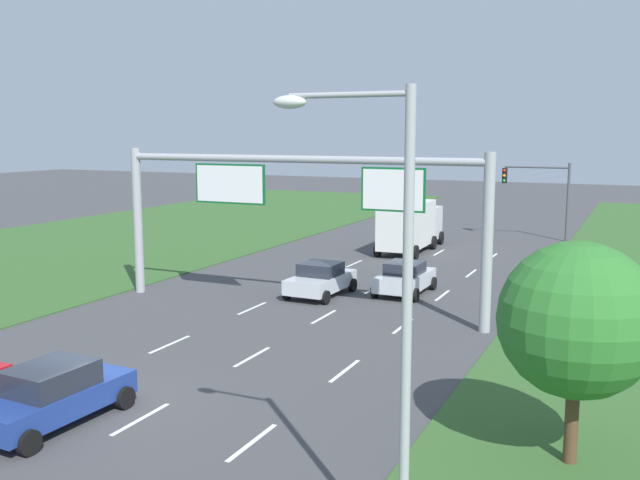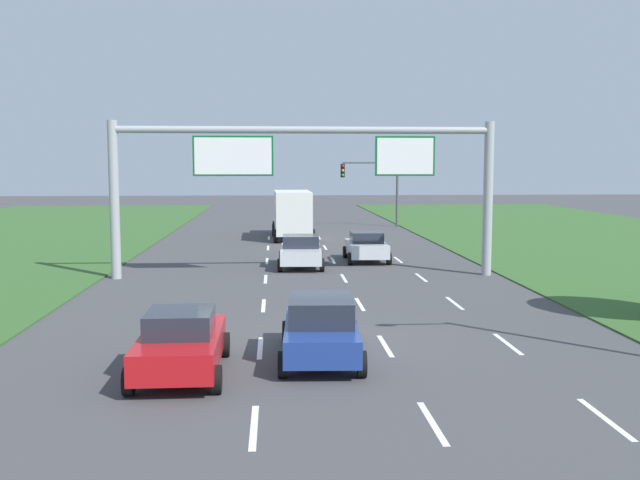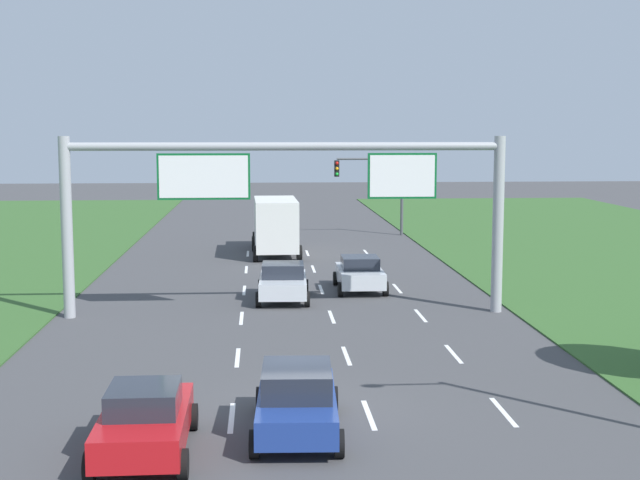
% 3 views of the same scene
% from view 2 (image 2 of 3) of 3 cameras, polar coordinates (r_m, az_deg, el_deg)
% --- Properties ---
extents(ground_plane, '(200.00, 200.00, 0.00)m').
position_cam_2_polar(ground_plane, '(20.08, 0.25, -8.55)').
color(ground_plane, '#424244').
extents(lane_dashes_inner_left, '(0.14, 50.40, 0.01)m').
position_cam_2_polar(lane_dashes_inner_left, '(25.89, -4.54, -5.24)').
color(lane_dashes_inner_left, white).
rests_on(lane_dashes_inner_left, ground_plane).
extents(lane_dashes_inner_right, '(0.14, 50.40, 0.01)m').
position_cam_2_polar(lane_dashes_inner_right, '(26.07, 3.21, -5.15)').
color(lane_dashes_inner_right, white).
rests_on(lane_dashes_inner_right, ground_plane).
extents(lane_dashes_slip, '(0.14, 50.40, 0.01)m').
position_cam_2_polar(lane_dashes_slip, '(26.71, 10.71, -4.98)').
color(lane_dashes_slip, white).
rests_on(lane_dashes_slip, ground_plane).
extents(car_near_red, '(2.28, 4.49, 1.64)m').
position_cam_2_polar(car_near_red, '(18.69, 0.06, -7.04)').
color(car_near_red, navy).
rests_on(car_near_red, ground_plane).
extents(car_lead_silver, '(2.34, 4.16, 1.60)m').
position_cam_2_polar(car_lead_silver, '(35.23, -1.55, -0.91)').
color(car_lead_silver, silver).
rests_on(car_lead_silver, ground_plane).
extents(car_mid_lane, '(2.16, 4.21, 1.59)m').
position_cam_2_polar(car_mid_lane, '(17.68, -11.07, -8.06)').
color(car_mid_lane, red).
rests_on(car_mid_lane, ground_plane).
extents(car_far_ahead, '(2.24, 3.98, 1.56)m').
position_cam_2_polar(car_far_ahead, '(37.57, 3.73, -0.51)').
color(car_far_ahead, silver).
rests_on(car_far_ahead, ground_plane).
extents(box_truck, '(2.82, 7.86, 3.28)m').
position_cam_2_polar(box_truck, '(49.33, -2.26, 2.19)').
color(box_truck, silver).
rests_on(box_truck, ground_plane).
extents(sign_gantry, '(17.24, 0.44, 7.00)m').
position_cam_2_polar(sign_gantry, '(31.99, -1.21, 5.72)').
color(sign_gantry, '#9EA0A5').
rests_on(sign_gantry, ground_plane).
extents(traffic_light_mast, '(4.76, 0.49, 5.60)m').
position_cam_2_polar(traffic_light_mast, '(58.51, 4.33, 4.84)').
color(traffic_light_mast, '#47494F').
rests_on(traffic_light_mast, ground_plane).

